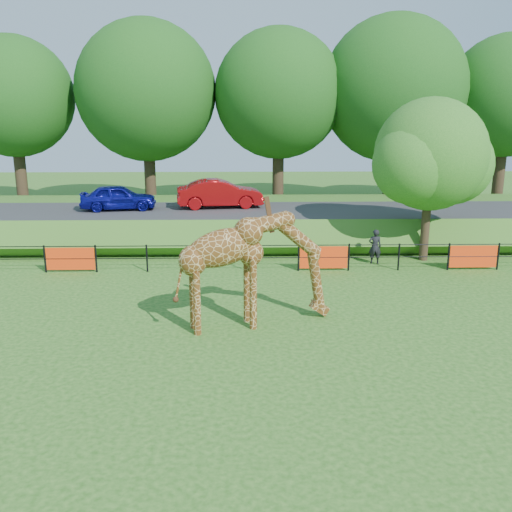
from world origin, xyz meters
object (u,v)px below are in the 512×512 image
object	(u,v)px
tree_east	(433,159)
giraffe	(255,270)
car_blue	(118,197)
visitor	(375,247)
car_red	(220,194)

from	to	relation	value
tree_east	giraffe	bearing A→B (deg)	-135.17
car_blue	visitor	size ratio (longest dim) A/B	2.51
car_blue	tree_east	xyz separation A→B (m)	(13.94, -4.58, 2.24)
car_blue	car_red	xyz separation A→B (m)	(4.98, 0.57, 0.09)
car_red	car_blue	bearing A→B (deg)	88.85
giraffe	car_blue	bearing A→B (deg)	102.26
car_blue	car_red	size ratio (longest dim) A/B	0.85
giraffe	car_red	distance (m)	12.66
giraffe	visitor	bearing A→B (deg)	36.84
giraffe	tree_east	distance (m)	10.81
giraffe	visitor	xyz separation A→B (m)	(5.12, 6.80, -0.98)
car_blue	visitor	xyz separation A→B (m)	(11.62, -5.18, -1.31)
car_red	giraffe	bearing A→B (deg)	179.18
car_blue	tree_east	size ratio (longest dim) A/B	0.54
giraffe	tree_east	bearing A→B (deg)	28.65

